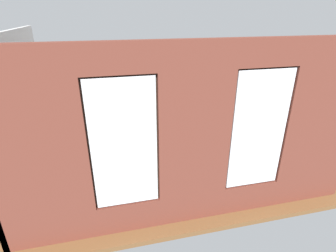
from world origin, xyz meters
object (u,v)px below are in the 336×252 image
at_px(couch_by_window, 173,184).
at_px(table_plant_small, 151,141).
at_px(remote_black, 176,138).
at_px(potted_plant_between_couches, 231,161).
at_px(potted_plant_near_tv, 66,179).
at_px(potted_plant_foreground_right, 66,118).
at_px(potted_plant_by_left_couch, 222,120).
at_px(tv_flatscreen, 43,145).
at_px(couch_left, 257,142).
at_px(papasan_chair, 139,124).
at_px(cup_ceramic, 158,139).
at_px(coffee_table, 164,143).
at_px(potted_plant_mid_room_small, 178,127).
at_px(potted_plant_beside_window_right, 66,193).
at_px(potted_plant_corner_near_left, 230,108).
at_px(media_console, 48,166).
at_px(candle_jar, 164,140).
at_px(remote_silver, 169,143).
at_px(potted_plant_corner_far_left, 299,160).

distance_m(couch_by_window, table_plant_small, 1.69).
height_order(remote_black, potted_plant_between_couches, potted_plant_between_couches).
bearing_deg(potted_plant_near_tv, couch_by_window, 165.37).
bearing_deg(table_plant_small, potted_plant_foreground_right, -37.60).
bearing_deg(potted_plant_by_left_couch, table_plant_small, 24.77).
distance_m(tv_flatscreen, potted_plant_foreground_right, 1.92).
relative_size(couch_left, potted_plant_by_left_couch, 3.44).
bearing_deg(couch_by_window, papasan_chair, -84.42).
relative_size(tv_flatscreen, potted_plant_between_couches, 0.75).
distance_m(cup_ceramic, tv_flatscreen, 2.83).
xyz_separation_m(cup_ceramic, potted_plant_near_tv, (2.23, 1.33, -0.01)).
height_order(coffee_table, potted_plant_between_couches, potted_plant_between_couches).
xyz_separation_m(table_plant_small, potted_plant_between_couches, (-1.48, 1.62, 0.15)).
distance_m(potted_plant_mid_room_small, potted_plant_beside_window_right, 4.04).
height_order(potted_plant_corner_near_left, potted_plant_between_couches, potted_plant_between_couches).
xyz_separation_m(tv_flatscreen, potted_plant_foreground_right, (-0.30, -1.89, -0.11)).
distance_m(media_console, potted_plant_corner_near_left, 5.97).
bearing_deg(coffee_table, couch_left, 170.30).
distance_m(couch_left, potted_plant_corner_near_left, 2.10).
height_order(tv_flatscreen, potted_plant_by_left_couch, tv_flatscreen).
height_order(couch_left, cup_ceramic, couch_left).
bearing_deg(potted_plant_foreground_right, candle_jar, 148.82).
height_order(potted_plant_near_tv, potted_plant_beside_window_right, potted_plant_near_tv).
relative_size(coffee_table, media_console, 1.39).
bearing_deg(potted_plant_corner_near_left, remote_silver, 34.34).
xyz_separation_m(coffee_table, candle_jar, (-0.00, 0.00, 0.11)).
height_order(coffee_table, potted_plant_near_tv, potted_plant_near_tv).
bearing_deg(potted_plant_near_tv, potted_plant_corner_far_left, 172.55).
relative_size(cup_ceramic, potted_plant_foreground_right, 0.07).
height_order(cup_ceramic, potted_plant_foreground_right, potted_plant_foreground_right).
bearing_deg(media_console, potted_plant_beside_window_right, 111.69).
bearing_deg(remote_silver, potted_plant_corner_far_left, -81.14).
bearing_deg(candle_jar, potted_plant_near_tv, 27.07).
height_order(candle_jar, potted_plant_mid_room_small, potted_plant_mid_room_small).
height_order(couch_left, potted_plant_mid_room_small, couch_left).
height_order(remote_black, potted_plant_foreground_right, potted_plant_foreground_right).
bearing_deg(papasan_chair, potted_plant_near_tv, 52.89).
relative_size(table_plant_small, potted_plant_near_tv, 0.20).
distance_m(potted_plant_mid_room_small, potted_plant_between_couches, 2.70).
height_order(cup_ceramic, tv_flatscreen, tv_flatscreen).
height_order(coffee_table, table_plant_small, table_plant_small).
height_order(coffee_table, remote_silver, remote_silver).
bearing_deg(media_console, candle_jar, -174.34).
height_order(couch_left, remote_silver, couch_left).
bearing_deg(remote_black, coffee_table, -157.14).
xyz_separation_m(remote_silver, potted_plant_mid_room_small, (-0.52, -1.02, -0.02)).
bearing_deg(potted_plant_corner_far_left, potted_plant_near_tv, -7.45).
bearing_deg(potted_plant_by_left_couch, media_console, 14.75).
bearing_deg(tv_flatscreen, potted_plant_between_couches, 160.02).
height_order(remote_silver, potted_plant_by_left_couch, potted_plant_by_left_couch).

